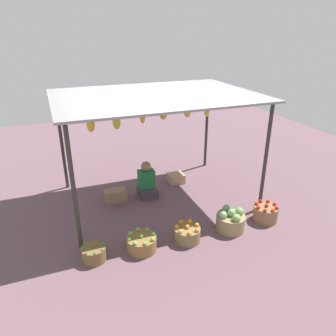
{
  "coord_description": "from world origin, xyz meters",
  "views": [
    {
      "loc": [
        -1.98,
        -5.74,
        3.37
      ],
      "look_at": [
        0.0,
        -0.64,
        0.95
      ],
      "focal_mm": 34.3,
      "sensor_mm": 36.0,
      "label": 1
    }
  ],
  "objects": [
    {
      "name": "vendor_person",
      "position": [
        -0.18,
        0.18,
        0.3
      ],
      "size": [
        0.36,
        0.44,
        0.78
      ],
      "color": "#453943",
      "rests_on": "ground"
    },
    {
      "name": "basket_cabbages",
      "position": [
        0.83,
        -1.6,
        0.18
      ],
      "size": [
        0.52,
        0.52,
        0.42
      ],
      "color": "#927E55",
      "rests_on": "ground"
    },
    {
      "name": "wooden_crate_stacked_rear",
      "position": [
        -0.87,
        0.14,
        0.14
      ],
      "size": [
        0.43,
        0.25,
        0.28
      ],
      "primitive_type": "cube",
      "color": "#8E6C4F",
      "rests_on": "ground"
    },
    {
      "name": "market_stall_structure",
      "position": [
        -0.01,
        0.01,
        2.06
      ],
      "size": [
        3.81,
        2.69,
        2.2
      ],
      "color": "#38332D",
      "rests_on": "ground"
    },
    {
      "name": "basket_green_apples",
      "position": [
        -0.83,
        -1.58,
        0.13
      ],
      "size": [
        0.49,
        0.49,
        0.3
      ],
      "color": "olive",
      "rests_on": "ground"
    },
    {
      "name": "wooden_crate_near_vendor",
      "position": [
        0.65,
        0.54,
        0.1
      ],
      "size": [
        0.35,
        0.33,
        0.21
      ],
      "primitive_type": "cube",
      "color": "tan",
      "rests_on": "ground"
    },
    {
      "name": "ground_plane",
      "position": [
        0.0,
        0.0,
        0.0
      ],
      "size": [
        14.0,
        14.0,
        0.0
      ],
      "primitive_type": "plane",
      "color": "#694D56"
    },
    {
      "name": "basket_green_chilies",
      "position": [
        -1.6,
        -1.55,
        0.12
      ],
      "size": [
        0.39,
        0.39,
        0.26
      ],
      "color": "brown",
      "rests_on": "ground"
    },
    {
      "name": "basket_oranges",
      "position": [
        -0.03,
        -1.62,
        0.13
      ],
      "size": [
        0.45,
        0.45,
        0.31
      ],
      "color": "olive",
      "rests_on": "ground"
    },
    {
      "name": "basket_red_tomatoes",
      "position": [
        1.61,
        -1.57,
        0.15
      ],
      "size": [
        0.45,
        0.45,
        0.35
      ],
      "color": "olive",
      "rests_on": "ground"
    }
  ]
}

